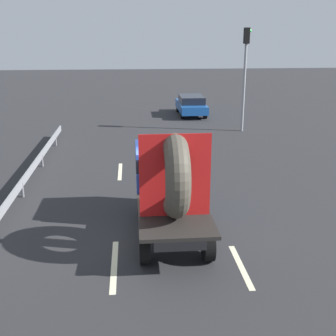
{
  "coord_description": "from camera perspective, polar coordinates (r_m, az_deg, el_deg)",
  "views": [
    {
      "loc": [
        -1.02,
        -11.95,
        5.89
      ],
      "look_at": [
        0.09,
        0.74,
        1.81
      ],
      "focal_mm": 45.52,
      "sensor_mm": 36.0,
      "label": 1
    }
  ],
  "objects": [
    {
      "name": "lane_dash_left_far",
      "position": [
        18.94,
        -6.43,
        -0.45
      ],
      "size": [
        0.16,
        2.37,
        0.01
      ],
      "primitive_type": "cube",
      "rotation": [
        0.0,
        0.0,
        1.57
      ],
      "color": "beige",
      "rests_on": "ground_plane"
    },
    {
      "name": "flatbed_truck",
      "position": [
        12.89,
        0.22,
        -1.31
      ],
      "size": [
        2.02,
        4.99,
        3.4
      ],
      "color": "black",
      "rests_on": "ground_plane"
    },
    {
      "name": "guardrail",
      "position": [
        18.42,
        -17.67,
        -0.0
      ],
      "size": [
        0.1,
        15.16,
        0.71
      ],
      "color": "gray",
      "rests_on": "ground_plane"
    },
    {
      "name": "lane_dash_right_far",
      "position": [
        19.3,
        3.5,
        -0.02
      ],
      "size": [
        0.16,
        2.77,
        0.01
      ],
      "primitive_type": "cube",
      "rotation": [
        0.0,
        0.0,
        1.57
      ],
      "color": "beige",
      "rests_on": "ground_plane"
    },
    {
      "name": "distant_sedan",
      "position": [
        31.73,
        3.13,
        8.46
      ],
      "size": [
        1.88,
        4.39,
        1.43
      ],
      "color": "black",
      "rests_on": "ground_plane"
    },
    {
      "name": "ground_plane",
      "position": [
        13.37,
        -0.11,
        -8.38
      ],
      "size": [
        120.0,
        120.0,
        0.0
      ],
      "primitive_type": "plane",
      "color": "#28282B"
    },
    {
      "name": "lane_dash_left_near",
      "position": [
        11.63,
        -7.21,
        -12.79
      ],
      "size": [
        0.16,
        2.66,
        0.01
      ],
      "primitive_type": "cube",
      "rotation": [
        0.0,
        0.0,
        1.57
      ],
      "color": "beige",
      "rests_on": "ground_plane"
    },
    {
      "name": "traffic_light",
      "position": [
        26.46,
        10.29,
        13.34
      ],
      "size": [
        0.42,
        0.36,
        6.13
      ],
      "color": "gray",
      "rests_on": "ground_plane"
    },
    {
      "name": "lane_dash_right_near",
      "position": [
        11.66,
        9.74,
        -12.85
      ],
      "size": [
        0.16,
        2.23,
        0.01
      ],
      "primitive_type": "cube",
      "rotation": [
        0.0,
        0.0,
        1.57
      ],
      "color": "beige",
      "rests_on": "ground_plane"
    }
  ]
}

